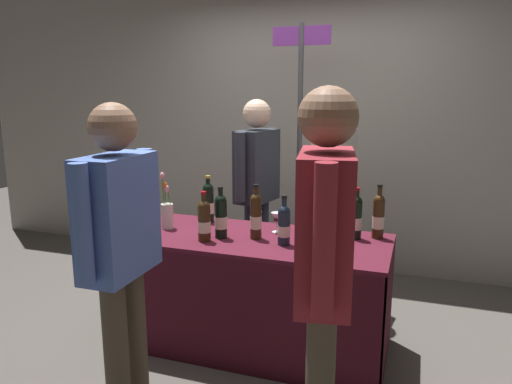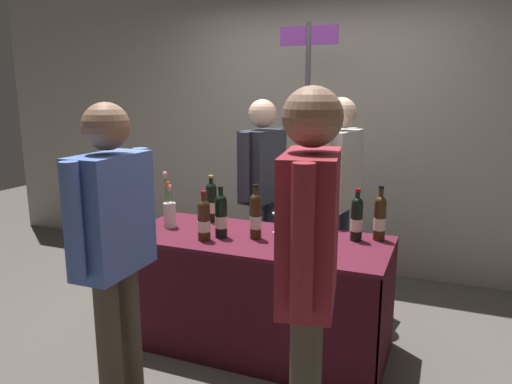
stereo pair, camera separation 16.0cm
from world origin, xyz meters
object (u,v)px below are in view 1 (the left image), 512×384
object	(u,v)px
flower_vase	(167,212)
vendor_presenter	(257,182)
tasting_table	(256,271)
booth_signpost	(300,135)
display_bottle_0	(356,217)
featured_wine_bottle	(284,224)
taster_foreground_right	(324,256)
wine_glass_near_vendor	(277,218)

from	to	relation	value
flower_vase	vendor_presenter	bearing A→B (deg)	63.49
tasting_table	vendor_presenter	distance (m)	0.93
tasting_table	flower_vase	world-z (taller)	flower_vase
booth_signpost	display_bottle_0	bearing A→B (deg)	-57.09
flower_vase	booth_signpost	distance (m)	1.37
featured_wine_bottle	taster_foreground_right	bearing A→B (deg)	-64.99
display_bottle_0	taster_foreground_right	size ratio (longest dim) A/B	0.20
tasting_table	flower_vase	size ratio (longest dim) A/B	4.38
flower_vase	taster_foreground_right	size ratio (longest dim) A/B	0.23
featured_wine_bottle	display_bottle_0	world-z (taller)	display_bottle_0
vendor_presenter	tasting_table	bearing A→B (deg)	30.49
flower_vase	wine_glass_near_vendor	bearing A→B (deg)	11.56
vendor_presenter	featured_wine_bottle	bearing A→B (deg)	40.57
display_bottle_0	flower_vase	size ratio (longest dim) A/B	0.86
tasting_table	display_bottle_0	world-z (taller)	display_bottle_0
flower_vase	taster_foreground_right	bearing A→B (deg)	-37.78
wine_glass_near_vendor	vendor_presenter	world-z (taller)	vendor_presenter
featured_wine_bottle	flower_vase	world-z (taller)	flower_vase
wine_glass_near_vendor	tasting_table	bearing A→B (deg)	-121.37
booth_signpost	tasting_table	bearing A→B (deg)	-90.01
display_bottle_0	booth_signpost	distance (m)	1.20
wine_glass_near_vendor	booth_signpost	bearing A→B (deg)	95.53
display_bottle_0	taster_foreground_right	distance (m)	1.17
featured_wine_bottle	booth_signpost	xyz separation A→B (m)	(-0.21, 1.21, 0.44)
taster_foreground_right	display_bottle_0	bearing A→B (deg)	-9.34
tasting_table	flower_vase	distance (m)	0.73
wine_glass_near_vendor	taster_foreground_right	size ratio (longest dim) A/B	0.08
featured_wine_bottle	wine_glass_near_vendor	distance (m)	0.27
featured_wine_bottle	vendor_presenter	world-z (taller)	vendor_presenter
wine_glass_near_vendor	featured_wine_bottle	bearing A→B (deg)	-64.16
flower_vase	tasting_table	bearing A→B (deg)	-0.24
vendor_presenter	wine_glass_near_vendor	bearing A→B (deg)	41.63
vendor_presenter	booth_signpost	distance (m)	0.56
featured_wine_bottle	taster_foreground_right	distance (m)	1.00
featured_wine_bottle	flower_vase	distance (m)	0.86
tasting_table	wine_glass_near_vendor	distance (m)	0.38
featured_wine_bottle	taster_foreground_right	world-z (taller)	taster_foreground_right
display_bottle_0	booth_signpost	world-z (taller)	booth_signpost
tasting_table	vendor_presenter	world-z (taller)	vendor_presenter
featured_wine_bottle	booth_signpost	size ratio (longest dim) A/B	0.14
featured_wine_bottle	wine_glass_near_vendor	world-z (taller)	featured_wine_bottle
tasting_table	booth_signpost	bearing A→B (deg)	89.99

